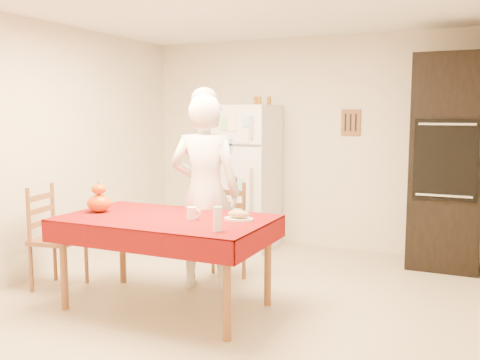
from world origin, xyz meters
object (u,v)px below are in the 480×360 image
Objects in this scene: pumpkin_lower at (99,203)px; wine_glass at (218,219)px; dining_table at (166,225)px; chair_far at (222,228)px; oven_cabinet at (447,162)px; seated_woman at (205,193)px; bread_plate at (239,219)px; refrigerator at (243,176)px; chair_left at (52,233)px; coffee_mug at (192,213)px.

wine_glass is at bearing -10.94° from pumpkin_lower.
dining_table is 0.90m from chair_far.
oven_cabinet is 12.50× the size of wine_glass.
oven_cabinet reaches higher than seated_woman.
oven_cabinet is 3.02m from dining_table.
bread_plate is (1.24, 0.17, -0.07)m from pumpkin_lower.
chair_far reaches higher than bread_plate.
oven_cabinet is 9.17× the size of bread_plate.
pumpkin_lower is at bearing -172.22° from bread_plate.
oven_cabinet is at bearing 1.18° from refrigerator.
bread_plate is (-1.40, -2.10, -0.33)m from oven_cabinet.
wine_glass is (1.86, -0.30, 0.34)m from chair_left.
seated_woman is at bearing -139.52° from oven_cabinet.
seated_woman is at bearing 107.98° from coffee_mug.
seated_woman is 10.08× the size of wine_glass.
oven_cabinet is at bearing 40.66° from pumpkin_lower.
refrigerator is 9.66× the size of wine_glass.
coffee_mug is (1.48, -0.01, 0.30)m from chair_left.
coffee_mug is 0.48m from wine_glass.
dining_table is 0.60m from seated_woman.
wine_glass reaches higher than dining_table.
bread_plate is (0.35, 0.12, -0.04)m from coffee_mug.
wine_glass is (-1.38, -2.51, -0.25)m from oven_cabinet.
wine_glass reaches higher than pumpkin_lower.
coffee_mug reaches higher than bread_plate.
chair_far is at bearing 100.64° from coffee_mug.
seated_woman is 7.39× the size of bread_plate.
pumpkin_lower is 1.25m from bread_plate.
chair_far is at bearing 84.99° from dining_table.
wine_glass is 0.42m from bread_plate.
coffee_mug is 0.42× the size of bread_plate.
dining_table is at bearing -99.75° from chair_left.
chair_left is (-1.32, -0.86, 0.00)m from chair_far.
refrigerator is 0.96× the size of seated_woman.
bread_plate is at bearing 7.78° from pumpkin_lower.
dining_table is at bearing 155.13° from wine_glass.
wine_glass is at bearing -37.61° from coffee_mug.
pumpkin_lower is (-0.72, -0.92, 0.33)m from chair_far.
bread_plate is (0.52, -0.75, 0.26)m from chair_far.
pumpkin_lower reaches higher than dining_table.
pumpkin_lower is at bearing 29.35° from seated_woman.
refrigerator is at bearing 113.19° from bread_plate.
refrigerator is 2.23m from coffee_mug.
coffee_mug is (0.16, -0.87, 0.30)m from chair_far.
dining_table is 1.79× the size of chair_left.
chair_left is at bearing -145.66° from oven_cabinet.
bread_plate is at bearing 18.94° from coffee_mug.
chair_far is at bearing 51.87° from pumpkin_lower.
oven_cabinet is 2.87m from wine_glass.
pumpkin_lower is (-0.64, -0.04, 0.15)m from dining_table.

